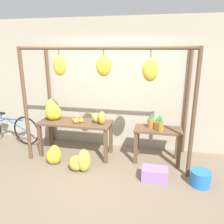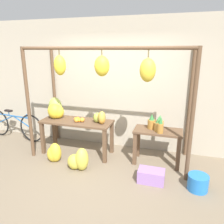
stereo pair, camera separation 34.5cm
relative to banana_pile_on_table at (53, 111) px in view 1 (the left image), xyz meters
The scene contains 14 objects.
ground_plane 1.82m from the banana_pile_on_table, 40.38° to the right, with size 20.00×20.00×0.00m, color #756651.
shop_wall_back 1.43m from the banana_pile_on_table, 27.27° to the left, with size 8.00×0.08×2.80m.
stall_awning 1.46m from the banana_pile_on_table, 11.48° to the right, with size 3.13×1.12×2.20m.
display_table_main 0.60m from the banana_pile_on_table, ahead, with size 1.49×0.57×0.73m.
display_table_side 2.21m from the banana_pile_on_table, ahead, with size 0.90×0.46×0.69m.
banana_pile_on_table is the anchor object (origin of this frame).
orange_pile 0.62m from the banana_pile_on_table, ahead, with size 0.25×0.18×0.10m.
pineapple_cluster 2.15m from the banana_pile_on_table, ahead, with size 0.31×0.32×0.31m.
banana_pile_ground_left 0.94m from the banana_pile_on_table, 66.58° to the right, with size 0.31×0.27×0.39m.
banana_pile_ground_right 1.29m from the banana_pile_on_table, 39.04° to the right, with size 0.42×0.29×0.43m.
fruit_crate_white 2.40m from the banana_pile_on_table, 17.57° to the right, with size 0.44×0.26×0.22m.
blue_bucket 3.07m from the banana_pile_on_table, 13.31° to the right, with size 0.32×0.32×0.25m.
parked_bicycle 1.47m from the banana_pile_on_table, behind, with size 1.76×0.22×0.72m.
papaya_pile 1.06m from the banana_pile_on_table, ahead, with size 0.32×0.28×0.26m.
Camera 1 is at (0.94, -3.02, 2.15)m, focal length 35.00 mm.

